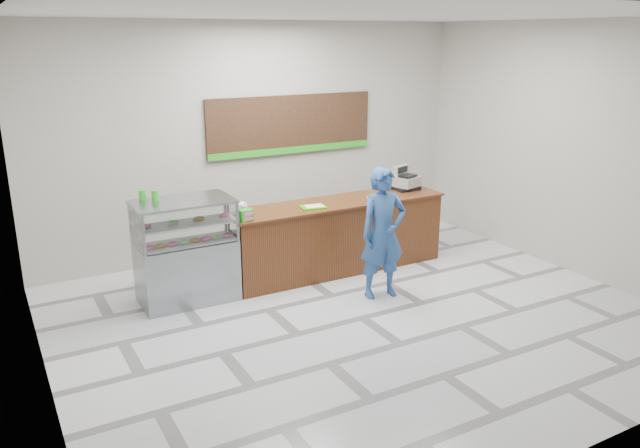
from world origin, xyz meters
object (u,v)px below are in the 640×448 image
customer (383,233)px  sales_counter (337,236)px  cash_register (404,181)px  display_case (186,250)px  serving_tray (313,207)px

customer → sales_counter: bearing=99.7°
sales_counter → cash_register: cash_register is taller
cash_register → sales_counter: bearing=168.3°
cash_register → customer: bearing=-153.3°
sales_counter → cash_register: 1.43m
display_case → serving_tray: display_case is taller
serving_tray → sales_counter: bearing=23.3°
serving_tray → customer: bearing=-54.3°
customer → display_case: bearing=161.9°
serving_tray → customer: customer is taller
sales_counter → serving_tray: serving_tray is taller
cash_register → serving_tray: 1.75m
serving_tray → cash_register: bearing=17.4°
display_case → serving_tray: 1.81m
display_case → cash_register: (3.49, 0.15, 0.49)m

